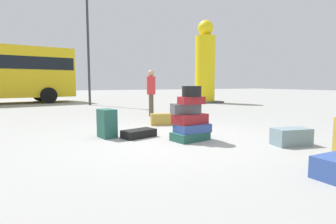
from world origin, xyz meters
TOP-DOWN VIEW (x-y plane):
  - ground_plane at (0.00, 0.00)m, footprint 80.00×80.00m
  - suitcase_tower at (0.30, -0.19)m, footprint 0.80×0.62m
  - suitcase_black_behind_tower at (-0.53, 0.51)m, footprint 0.78×0.55m
  - suitcase_tan_foreground_near at (0.65, 1.87)m, footprint 0.72×0.46m
  - suitcase_slate_foreground_far at (1.76, -1.39)m, footprint 0.73×0.48m
  - suitcase_teal_white_trunk at (-1.14, 0.79)m, footprint 0.36×0.46m
  - person_bearded_onlooker at (1.14, 3.93)m, footprint 0.30×0.30m
  - yellow_dummy_statue at (6.45, 8.64)m, footprint 1.61×1.61m
  - lamp_post at (0.04, 9.71)m, footprint 0.36×0.36m

SIDE VIEW (x-z plane):
  - ground_plane at x=0.00m, z-range 0.00..0.00m
  - suitcase_black_behind_tower at x=-0.53m, z-range 0.00..0.17m
  - suitcase_tan_foreground_near at x=0.65m, z-range 0.00..0.31m
  - suitcase_slate_foreground_far at x=1.76m, z-range 0.00..0.31m
  - suitcase_teal_white_trunk at x=-1.14m, z-range 0.00..0.60m
  - suitcase_tower at x=0.30m, z-range -0.09..0.99m
  - person_bearded_onlooker at x=1.14m, z-range 0.15..1.74m
  - yellow_dummy_statue at x=6.45m, z-range -0.25..4.48m
  - lamp_post at x=0.04m, z-range 0.94..7.22m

